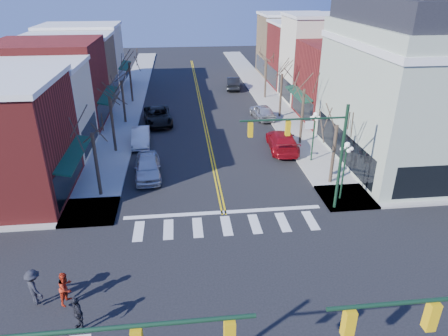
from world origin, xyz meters
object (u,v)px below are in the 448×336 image
object	(u,v)px
car_left_near	(148,167)
car_left_mid	(141,137)
victorian_corner	(424,82)
pedestrian_dark_b	(34,287)
pedestrian_dark_a	(78,313)
pedestrian_red_b	(66,288)
lamppost_corner	(345,161)
lamppost_midblock	(314,128)
car_right_near	(282,141)
car_right_mid	(262,112)
car_left_far	(158,116)
car_right_far	(233,83)

from	to	relation	value
car_left_near	car_left_mid	size ratio (longest dim) A/B	1.09
victorian_corner	pedestrian_dark_b	size ratio (longest dim) A/B	7.72
pedestrian_dark_a	car_left_mid	bearing A→B (deg)	142.34
car_left_near	pedestrian_red_b	distance (m)	13.61
lamppost_corner	lamppost_midblock	xyz separation A→B (m)	(0.00, 6.50, 0.00)
car_left_mid	car_right_near	bearing A→B (deg)	-14.95
victorian_corner	car_right_mid	bearing A→B (deg)	129.26
lamppost_corner	car_left_mid	distance (m)	19.00
victorian_corner	car_left_far	world-z (taller)	victorian_corner
car_left_mid	pedestrian_red_b	size ratio (longest dim) A/B	2.71
car_left_mid	car_right_near	size ratio (longest dim) A/B	0.78
lamppost_midblock	car_left_far	bearing A→B (deg)	139.02
car_left_mid	car_left_far	size ratio (longest dim) A/B	0.76
lamppost_midblock	car_left_far	xyz separation A→B (m)	(-13.13, 11.41, -2.13)
car_left_near	pedestrian_dark_a	world-z (taller)	pedestrian_dark_a
pedestrian_dark_a	car_left_near	bearing A→B (deg)	137.14
car_left_far	car_right_near	xyz separation A→B (m)	(11.33, -8.57, 0.02)
lamppost_midblock	car_right_near	size ratio (longest dim) A/B	0.74
car_left_near	car_right_mid	size ratio (longest dim) A/B	1.06
lamppost_corner	pedestrian_red_b	size ratio (longest dim) A/B	2.59
victorian_corner	car_right_near	size ratio (longest dim) A/B	2.44
pedestrian_dark_b	car_left_far	bearing A→B (deg)	-51.68
lamppost_corner	pedestrian_dark_a	bearing A→B (deg)	-147.94
car_right_far	pedestrian_dark_b	xyz separation A→B (m)	(-14.56, -39.76, 0.25)
car_right_far	car_left_near	bearing A→B (deg)	75.59
lamppost_midblock	car_left_far	size ratio (longest dim) A/B	0.73
pedestrian_dark_b	car_left_near	bearing A→B (deg)	-59.76
lamppost_midblock	car_left_far	world-z (taller)	lamppost_midblock
car_left_near	car_right_near	bearing A→B (deg)	15.62
lamppost_corner	pedestrian_dark_b	distance (m)	19.58
car_left_near	car_right_mid	bearing A→B (deg)	44.61
lamppost_corner	pedestrian_dark_a	distance (m)	18.40
lamppost_corner	car_left_mid	xyz separation A→B (m)	(-14.48, 12.09, -2.21)
lamppost_midblock	pedestrian_red_b	xyz separation A→B (m)	(-16.37, -14.56, -1.98)
car_left_near	car_right_far	distance (m)	28.48
car_left_far	lamppost_corner	bearing A→B (deg)	-60.29
car_right_mid	car_right_far	bearing A→B (deg)	-91.07
car_left_far	pedestrian_red_b	bearing A→B (deg)	-103.65
car_right_mid	pedestrian_dark_b	bearing A→B (deg)	51.55
car_right_mid	pedestrian_red_b	size ratio (longest dim) A/B	2.79
car_right_mid	pedestrian_dark_a	distance (m)	31.23
car_right_mid	pedestrian_dark_a	world-z (taller)	pedestrian_dark_a
car_right_near	lamppost_midblock	bearing A→B (deg)	126.48
car_left_near	pedestrian_dark_b	world-z (taller)	pedestrian_dark_b
car_right_far	car_right_mid	bearing A→B (deg)	102.66
pedestrian_dark_a	pedestrian_dark_b	xyz separation A→B (m)	(-2.29, 1.76, 0.09)
car_left_near	car_right_mid	distance (m)	17.55
car_right_mid	car_right_near	bearing A→B (deg)	82.85
lamppost_midblock	car_right_near	world-z (taller)	lamppost_midblock
car_left_mid	pedestrian_dark_b	size ratio (longest dim) A/B	2.46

